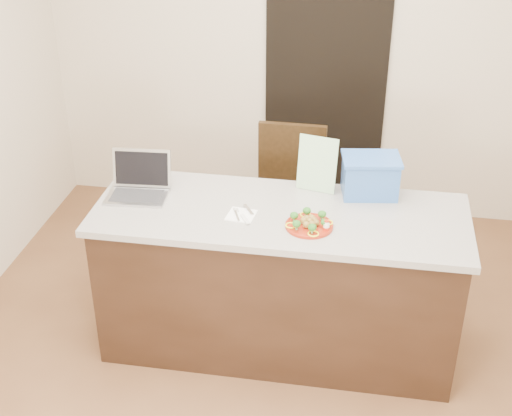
% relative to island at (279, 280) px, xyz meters
% --- Properties ---
extents(ground, '(4.00, 4.00, 0.00)m').
position_rel_island_xyz_m(ground, '(0.00, -0.25, -0.46)').
color(ground, brown).
rests_on(ground, ground).
extents(room_shell, '(4.00, 4.00, 4.00)m').
position_rel_island_xyz_m(room_shell, '(0.00, -0.25, 1.16)').
color(room_shell, white).
rests_on(room_shell, ground).
extents(doorway, '(0.90, 0.02, 2.00)m').
position_rel_island_xyz_m(doorway, '(0.10, 1.73, 0.54)').
color(doorway, black).
rests_on(doorway, ground).
extents(island, '(2.06, 0.76, 0.92)m').
position_rel_island_xyz_m(island, '(0.00, 0.00, 0.00)').
color(island, black).
rests_on(island, ground).
extents(plate, '(0.25, 0.25, 0.02)m').
position_rel_island_xyz_m(plate, '(0.17, -0.13, 0.47)').
color(plate, maroon).
rests_on(plate, island).
extents(meatballs, '(0.10, 0.10, 0.04)m').
position_rel_island_xyz_m(meatballs, '(0.18, -0.13, 0.49)').
color(meatballs, olive).
rests_on(meatballs, plate).
extents(broccoli, '(0.21, 0.21, 0.04)m').
position_rel_island_xyz_m(broccoli, '(0.17, -0.13, 0.51)').
color(broccoli, '#1B5015').
rests_on(broccoli, plate).
extents(pepper_rings, '(0.25, 0.25, 0.01)m').
position_rel_island_xyz_m(pepper_rings, '(0.17, -0.13, 0.48)').
color(pepper_rings, yellow).
rests_on(pepper_rings, plate).
extents(napkin, '(0.16, 0.16, 0.01)m').
position_rel_island_xyz_m(napkin, '(-0.20, -0.08, 0.46)').
color(napkin, white).
rests_on(napkin, island).
extents(fork, '(0.05, 0.14, 0.00)m').
position_rel_island_xyz_m(fork, '(-0.22, -0.07, 0.47)').
color(fork, silver).
rests_on(fork, napkin).
extents(knife, '(0.08, 0.21, 0.01)m').
position_rel_island_xyz_m(knife, '(-0.17, -0.10, 0.47)').
color(knife, silver).
rests_on(knife, napkin).
extents(yogurt_bottle, '(0.03, 0.03, 0.07)m').
position_rel_island_xyz_m(yogurt_bottle, '(0.27, -0.17, 0.49)').
color(yogurt_bottle, white).
rests_on(yogurt_bottle, island).
extents(laptop, '(0.35, 0.29, 0.24)m').
position_rel_island_xyz_m(laptop, '(-0.82, 0.08, 0.52)').
color(laptop, '#ADAEB1').
rests_on(laptop, island).
extents(leaflet, '(0.23, 0.10, 0.32)m').
position_rel_island_xyz_m(leaflet, '(0.17, 0.29, 0.62)').
color(leaflet, white).
rests_on(leaflet, island).
extents(blue_box, '(0.35, 0.28, 0.23)m').
position_rel_island_xyz_m(blue_box, '(0.47, 0.29, 0.58)').
color(blue_box, '#305EAE').
rests_on(blue_box, island).
extents(chair, '(0.46, 0.46, 1.03)m').
position_rel_island_xyz_m(chair, '(-0.05, 0.86, 0.12)').
color(chair, '#321F0F').
rests_on(chair, ground).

